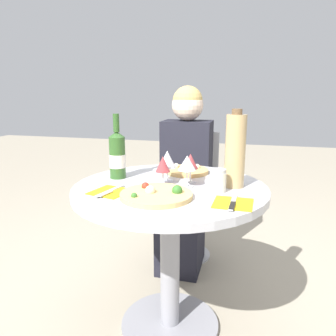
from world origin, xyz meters
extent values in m
plane|color=#9E937F|center=(0.00, 0.00, 0.00)|extent=(12.00, 12.00, 0.00)
cylinder|color=gray|center=(0.00, 0.00, 0.01)|extent=(0.49, 0.49, 0.02)
cylinder|color=gray|center=(0.00, 0.00, 0.37)|extent=(0.09, 0.09, 0.69)
cylinder|color=#B7B7BC|center=(0.00, 0.00, 0.73)|extent=(0.89, 0.89, 0.04)
cylinder|color=#ADADB2|center=(-0.07, 0.75, 0.01)|extent=(0.36, 0.36, 0.01)
cylinder|color=#ADADB2|center=(-0.07, 0.75, 0.21)|extent=(0.06, 0.06, 0.43)
cube|color=#ADADB2|center=(-0.07, 0.75, 0.44)|extent=(0.40, 0.40, 0.03)
cube|color=#ADADB2|center=(-0.07, 0.94, 0.67)|extent=(0.40, 0.02, 0.43)
cube|color=black|center=(-0.07, 0.58, 0.23)|extent=(0.28, 0.35, 0.46)
cube|color=black|center=(-0.07, 0.75, 0.72)|extent=(0.33, 0.23, 0.52)
sphere|color=beige|center=(-0.07, 0.75, 1.08)|extent=(0.21, 0.21, 0.21)
sphere|color=tan|center=(-0.07, 0.75, 1.11)|extent=(0.20, 0.20, 0.20)
cylinder|color=#DBB26B|center=(-0.01, -0.18, 0.76)|extent=(0.30, 0.30, 0.02)
sphere|color=#336B28|center=(0.07, -0.15, 0.78)|extent=(0.04, 0.04, 0.04)
sphere|color=beige|center=(-0.04, -0.18, 0.78)|extent=(0.04, 0.04, 0.04)
sphere|color=#B22D1E|center=(-0.08, -0.12, 0.78)|extent=(0.03, 0.03, 0.03)
sphere|color=#336B28|center=(-0.08, -0.25, 0.77)|extent=(0.02, 0.02, 0.02)
cylinder|color=tan|center=(0.03, 0.26, 0.76)|extent=(0.23, 0.23, 0.02)
sphere|color=#B22D1E|center=(0.04, 0.30, 0.78)|extent=(0.04, 0.04, 0.04)
sphere|color=#336B28|center=(0.06, 0.21, 0.78)|extent=(0.03, 0.03, 0.03)
sphere|color=beige|center=(-0.04, 0.28, 0.77)|extent=(0.03, 0.03, 0.03)
sphere|color=beige|center=(0.08, 0.29, 0.77)|extent=(0.03, 0.03, 0.03)
cylinder|color=#2D5623|center=(-0.29, 0.07, 0.85)|extent=(0.08, 0.08, 0.21)
cone|color=#2D5623|center=(-0.29, 0.07, 0.97)|extent=(0.08, 0.08, 0.03)
cylinder|color=#2D5623|center=(-0.29, 0.07, 1.02)|extent=(0.03, 0.03, 0.09)
cylinder|color=silver|center=(-0.29, 0.07, 0.84)|extent=(0.08, 0.08, 0.07)
cylinder|color=tan|center=(0.28, 0.06, 0.91)|extent=(0.09, 0.09, 0.33)
cylinder|color=brown|center=(0.28, 0.06, 1.09)|extent=(0.05, 0.05, 0.02)
cylinder|color=silver|center=(0.22, -0.03, 0.79)|extent=(0.07, 0.07, 0.09)
cylinder|color=#B2B2B7|center=(0.22, -0.03, 0.84)|extent=(0.06, 0.06, 0.02)
cylinder|color=silver|center=(-0.03, 0.08, 0.75)|extent=(0.06, 0.06, 0.00)
cylinder|color=silver|center=(-0.03, 0.08, 0.78)|extent=(0.01, 0.01, 0.06)
cone|color=silver|center=(-0.03, 0.08, 0.86)|extent=(0.08, 0.08, 0.08)
cylinder|color=silver|center=(-0.03, 0.00, 0.75)|extent=(0.06, 0.06, 0.00)
cylinder|color=silver|center=(-0.03, 0.00, 0.78)|extent=(0.01, 0.01, 0.06)
cone|color=#9E383D|center=(-0.03, 0.00, 0.85)|extent=(0.07, 0.07, 0.07)
cylinder|color=silver|center=(0.08, 0.00, 0.75)|extent=(0.06, 0.06, 0.00)
cylinder|color=silver|center=(0.08, 0.00, 0.79)|extent=(0.01, 0.01, 0.08)
cone|color=silver|center=(0.08, 0.00, 0.86)|extent=(0.08, 0.08, 0.07)
cylinder|color=silver|center=(0.08, 0.08, 0.75)|extent=(0.06, 0.06, 0.00)
cylinder|color=silver|center=(0.08, 0.08, 0.78)|extent=(0.01, 0.01, 0.06)
cone|color=#9E383D|center=(0.08, 0.08, 0.85)|extent=(0.07, 0.07, 0.07)
cube|color=gold|center=(-0.23, -0.16, 0.75)|extent=(0.18, 0.18, 0.00)
cube|color=silver|center=(-0.23, -0.16, 0.75)|extent=(0.06, 0.19, 0.00)
cube|color=silver|center=(-0.23, -0.21, 0.76)|extent=(0.04, 0.09, 0.00)
cube|color=gold|center=(0.30, -0.18, 0.75)|extent=(0.16, 0.16, 0.00)
cube|color=silver|center=(0.30, -0.18, 0.75)|extent=(0.02, 0.19, 0.00)
cube|color=black|center=(0.30, -0.23, 0.76)|extent=(0.02, 0.09, 0.00)
camera|label=1|loc=(0.35, -1.41, 1.18)|focal=35.00mm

